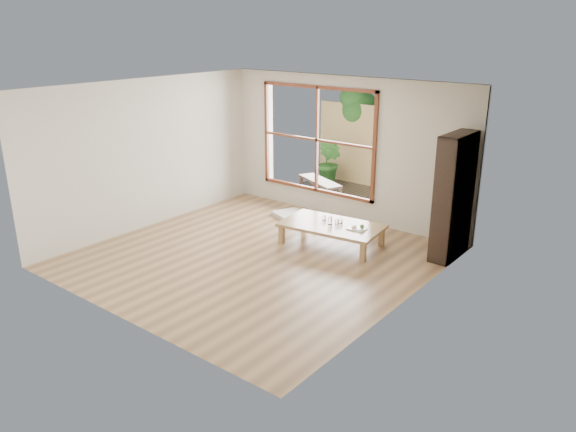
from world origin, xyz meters
name	(u,v)px	position (x,y,z in m)	size (l,w,h in m)	color
ground	(257,257)	(0.00, 0.00, 0.00)	(5.00, 5.00, 0.00)	tan
low_table	(332,227)	(0.62, 1.15, 0.31)	(1.73, 1.11, 0.36)	#A88251
floor_cushion	(290,214)	(-0.79, 1.84, 0.04)	(0.52, 0.52, 0.08)	beige
bookshelf	(454,197)	(2.32, 1.90, 0.97)	(0.31, 0.87, 1.94)	#2F211A
glass_tall	(330,220)	(0.60, 1.12, 0.42)	(0.07, 0.07, 0.13)	silver
glass_mid	(337,221)	(0.68, 1.21, 0.40)	(0.06, 0.06, 0.09)	silver
glass_short	(341,221)	(0.71, 1.27, 0.40)	(0.07, 0.07, 0.09)	silver
glass_small	(324,218)	(0.40, 1.24, 0.40)	(0.07, 0.07, 0.08)	silver
food_tray	(358,228)	(1.08, 1.20, 0.38)	(0.30, 0.23, 0.09)	white
deck	(348,197)	(-0.60, 3.56, 0.00)	(2.80, 2.00, 0.05)	#342D25
garden_bench	(320,183)	(-1.00, 3.11, 0.34)	(1.23, 0.81, 0.38)	#2F211A
bamboo_fence	(374,147)	(-0.60, 4.56, 0.90)	(2.80, 0.06, 1.80)	#DAB270
shrub_right	(403,174)	(0.31, 4.22, 0.51)	(0.88, 0.76, 0.98)	#326926
shrub_left	(330,162)	(-1.39, 4.02, 0.55)	(0.57, 0.46, 1.04)	#326926
garden_tree	(356,109)	(-1.28, 4.86, 1.63)	(1.04, 0.85, 2.22)	#4C3D2D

